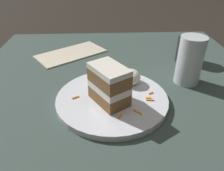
{
  "coord_description": "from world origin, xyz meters",
  "views": [
    {
      "loc": [
        -0.47,
        0.04,
        0.36
      ],
      "look_at": [
        -0.03,
        0.02,
        0.08
      ],
      "focal_mm": 35.0,
      "sensor_mm": 36.0,
      "label": 1
    }
  ],
  "objects_px": {
    "plate": "(112,99)",
    "menu_card": "(71,54)",
    "drinking_glass": "(189,63)",
    "orange_garnish": "(103,78)",
    "coffee_mug": "(188,49)",
    "cake_slice": "(109,85)",
    "cream_dollop": "(131,77)"
  },
  "relations": [
    {
      "from": "cake_slice",
      "to": "orange_garnish",
      "type": "xyz_separation_m",
      "value": [
        0.11,
        0.01,
        -0.04
      ]
    },
    {
      "from": "orange_garnish",
      "to": "menu_card",
      "type": "distance_m",
      "value": 0.24
    },
    {
      "from": "drinking_glass",
      "to": "coffee_mug",
      "type": "relative_size",
      "value": 1.66
    },
    {
      "from": "drinking_glass",
      "to": "menu_card",
      "type": "bearing_deg",
      "value": 58.64
    },
    {
      "from": "cream_dollop",
      "to": "drinking_glass",
      "type": "relative_size",
      "value": 0.44
    },
    {
      "from": "cake_slice",
      "to": "drinking_glass",
      "type": "xyz_separation_m",
      "value": [
        0.1,
        -0.22,
        -0.0
      ]
    },
    {
      "from": "cake_slice",
      "to": "plate",
      "type": "bearing_deg",
      "value": 34.32
    },
    {
      "from": "orange_garnish",
      "to": "coffee_mug",
      "type": "height_order",
      "value": "coffee_mug"
    },
    {
      "from": "plate",
      "to": "cream_dollop",
      "type": "height_order",
      "value": "cream_dollop"
    },
    {
      "from": "orange_garnish",
      "to": "plate",
      "type": "bearing_deg",
      "value": -166.15
    },
    {
      "from": "cake_slice",
      "to": "cream_dollop",
      "type": "distance_m",
      "value": 0.1
    },
    {
      "from": "plate",
      "to": "drinking_glass",
      "type": "height_order",
      "value": "drinking_glass"
    },
    {
      "from": "plate",
      "to": "cream_dollop",
      "type": "xyz_separation_m",
      "value": [
        0.06,
        -0.05,
        0.03
      ]
    },
    {
      "from": "plate",
      "to": "coffee_mug",
      "type": "xyz_separation_m",
      "value": [
        0.22,
        -0.26,
        0.04
      ]
    },
    {
      "from": "plate",
      "to": "cake_slice",
      "type": "xyz_separation_m",
      "value": [
        -0.02,
        0.01,
        0.05
      ]
    },
    {
      "from": "cream_dollop",
      "to": "orange_garnish",
      "type": "bearing_deg",
      "value": 71.27
    },
    {
      "from": "cream_dollop",
      "to": "menu_card",
      "type": "height_order",
      "value": "cream_dollop"
    },
    {
      "from": "cake_slice",
      "to": "coffee_mug",
      "type": "bearing_deg",
      "value": 9.59
    },
    {
      "from": "drinking_glass",
      "to": "orange_garnish",
      "type": "bearing_deg",
      "value": 89.63
    },
    {
      "from": "cream_dollop",
      "to": "orange_garnish",
      "type": "height_order",
      "value": "cream_dollop"
    },
    {
      "from": "plate",
      "to": "cream_dollop",
      "type": "bearing_deg",
      "value": -39.89
    },
    {
      "from": "plate",
      "to": "drinking_glass",
      "type": "relative_size",
      "value": 2.06
    },
    {
      "from": "menu_card",
      "to": "cake_slice",
      "type": "bearing_deg",
      "value": -13.68
    },
    {
      "from": "orange_garnish",
      "to": "coffee_mug",
      "type": "bearing_deg",
      "value": -64.44
    },
    {
      "from": "cream_dollop",
      "to": "plate",
      "type": "bearing_deg",
      "value": 140.11
    },
    {
      "from": "cake_slice",
      "to": "coffee_mug",
      "type": "height_order",
      "value": "cake_slice"
    },
    {
      "from": "cake_slice",
      "to": "cream_dollop",
      "type": "height_order",
      "value": "cake_slice"
    },
    {
      "from": "plate",
      "to": "coffee_mug",
      "type": "distance_m",
      "value": 0.35
    },
    {
      "from": "cream_dollop",
      "to": "coffee_mug",
      "type": "bearing_deg",
      "value": -52.44
    },
    {
      "from": "cake_slice",
      "to": "menu_card",
      "type": "bearing_deg",
      "value": 79.42
    },
    {
      "from": "drinking_glass",
      "to": "coffee_mug",
      "type": "bearing_deg",
      "value": -18.73
    },
    {
      "from": "plate",
      "to": "menu_card",
      "type": "height_order",
      "value": "plate"
    }
  ]
}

